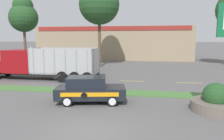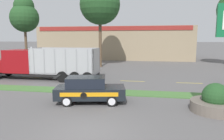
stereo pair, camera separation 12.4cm
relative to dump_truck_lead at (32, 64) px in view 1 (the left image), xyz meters
name	(u,v)px [view 1 (the left image)]	position (x,y,z in m)	size (l,w,h in m)	color
ground_plane	(87,132)	(9.28, -11.79, -1.57)	(600.00, 600.00, 0.00)	#5B5959
grass_verge	(114,92)	(9.28, -4.38, -1.54)	(120.00, 1.78, 0.06)	#477538
centre_line_3	(31,78)	(-0.47, 0.51, -1.56)	(2.40, 0.14, 0.01)	yellow
centre_line_4	(80,79)	(4.93, 0.51, -1.56)	(2.40, 0.14, 0.01)	yellow
centre_line_5	(132,81)	(10.33, 0.51, -1.56)	(2.40, 0.14, 0.01)	yellow
centre_line_6	(189,83)	(15.73, 0.51, -1.56)	(2.40, 0.14, 0.01)	yellow
dump_truck_lead	(32,64)	(0.00, 0.00, 0.00)	(11.80, 2.84, 3.37)	black
rally_car	(90,89)	(8.15, -7.28, -0.69)	(4.75, 2.67, 1.74)	black
stone_planter	(216,102)	(15.77, -7.76, -1.00)	(2.75, 2.75, 1.66)	#6B6056
store_building_backdrop	(116,43)	(4.67, 26.50, 1.72)	(30.87, 12.10, 6.56)	#9E896B
tree_behind_left	(23,15)	(-5.71, 8.27, 5.91)	(4.03, 4.03, 10.13)	brown
tree_behind_right	(99,0)	(4.67, 10.91, 8.09)	(5.86, 5.86, 13.49)	brown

